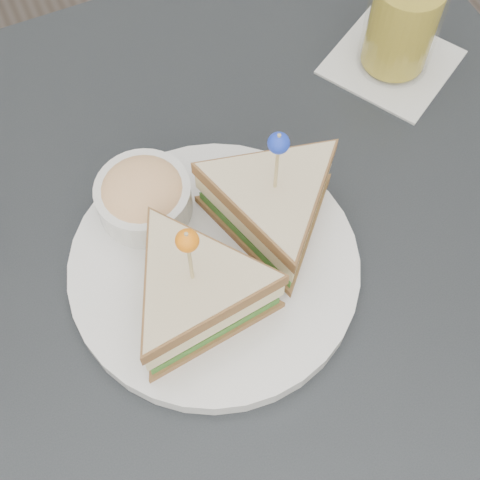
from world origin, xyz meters
The scene contains 4 objects.
ground_plane centered at (0.00, 0.00, 0.00)m, with size 3.50×3.50×0.00m, color #3F3833.
table centered at (0.00, 0.00, 0.67)m, with size 0.80×0.80×0.75m.
plate_meal centered at (-0.01, 0.01, 0.79)m, with size 0.35×0.35×0.16m.
drink_set centered at (0.27, 0.17, 0.82)m, with size 0.17×0.17×0.16m.
Camera 1 is at (-0.10, -0.24, 1.31)m, focal length 50.00 mm.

